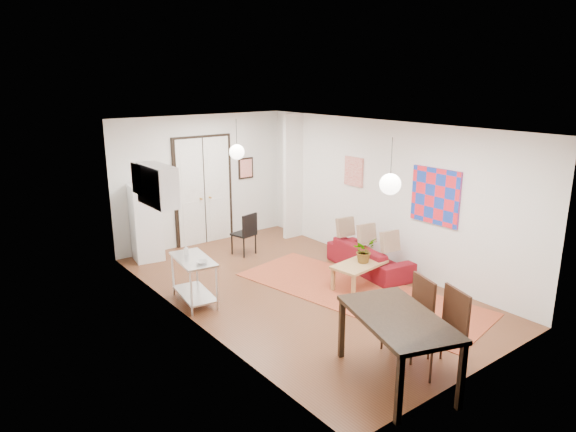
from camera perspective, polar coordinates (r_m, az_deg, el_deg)
floor at (r=9.33m, az=1.25°, el=-8.10°), size 7.00×7.00×0.00m
ceiling at (r=8.61m, az=1.36°, el=9.93°), size 4.20×7.00×0.02m
wall_back at (r=11.72m, az=-9.49°, el=3.97°), size 4.20×0.02×2.90m
wall_front at (r=6.63m, az=20.69°, el=-5.54°), size 4.20×0.02×2.90m
wall_left at (r=7.76m, az=-10.87°, el=-1.84°), size 0.02×7.00×2.90m
wall_right at (r=10.27m, az=10.49°, el=2.34°), size 0.02×7.00×2.90m
double_doors at (r=11.73m, az=-9.34°, el=2.74°), size 1.44×0.06×2.50m
stub_partition at (r=11.93m, az=0.56°, el=4.37°), size 0.50×0.10×2.90m
wall_cabinet at (r=9.05m, az=-14.31°, el=3.33°), size 0.35×1.00×0.70m
painting_popart at (r=9.44m, az=16.06°, el=2.12°), size 0.05×1.00×1.00m
painting_abstract at (r=10.72m, az=7.32°, el=4.92°), size 0.05×0.50×0.60m
poster_back at (r=12.24m, az=-4.70°, el=5.31°), size 0.40×0.03×0.50m
print_left at (r=9.44m, az=-16.39°, el=3.97°), size 0.03×0.44×0.54m
pendant_back at (r=10.31m, az=-5.70°, el=7.10°), size 0.30×0.30×0.80m
pendant_front at (r=7.27m, az=11.28°, el=3.50°), size 0.30×0.30×0.80m
kilim_rug at (r=9.24m, az=7.76°, el=-8.44°), size 2.51×4.74×0.01m
sofa at (r=10.22m, az=9.02°, el=-4.52°), size 1.98×1.00×0.55m
coffee_table at (r=9.35m, az=7.93°, el=-5.57°), size 1.09×0.70×0.46m
potted_plant at (r=9.33m, az=8.43°, el=-3.81°), size 0.40×0.44×0.44m
kitchen_counter at (r=8.76m, az=-10.40°, el=-6.49°), size 0.65×1.09×0.79m
bowl at (r=8.40m, az=-9.56°, el=-5.07°), size 0.24×0.24×0.05m
soap_bottle at (r=8.84m, az=-11.26°, el=-3.70°), size 0.10×0.10×0.16m
fridge at (r=10.94m, az=-15.49°, el=-0.71°), size 0.63×0.63×1.59m
dining_table at (r=6.52m, az=12.13°, el=-11.58°), size 1.38×1.81×0.89m
dining_chair_near at (r=7.27m, az=12.39°, el=-9.99°), size 0.66×0.81×1.09m
dining_chair_far at (r=6.98m, az=15.67°, el=-11.30°), size 0.66×0.81×1.09m
black_side_chair at (r=11.04m, az=-5.21°, el=-1.47°), size 0.50×0.51×0.92m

